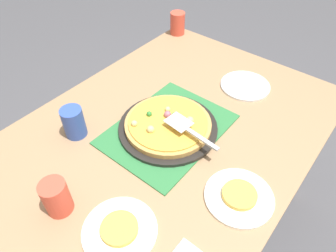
{
  "coord_description": "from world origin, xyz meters",
  "views": [
    {
      "loc": [
        -0.65,
        -0.53,
        1.6
      ],
      "look_at": [
        0.0,
        0.0,
        0.77
      ],
      "focal_mm": 32.95,
      "sensor_mm": 36.0,
      "label": 1
    }
  ],
  "objects_px": {
    "plate_far_right": "(239,197)",
    "served_slice_left": "(119,228)",
    "pizza": "(168,123)",
    "cup_far": "(74,122)",
    "pizza_pan": "(168,127)",
    "pizza_server": "(188,129)",
    "served_slice_right": "(240,195)",
    "cup_near": "(56,197)",
    "plate_near_left": "(120,230)",
    "cup_corner": "(178,23)",
    "plate_side": "(245,86)"
  },
  "relations": [
    {
      "from": "plate_far_right",
      "to": "cup_corner",
      "type": "bearing_deg",
      "value": 47.88
    },
    {
      "from": "plate_side",
      "to": "cup_near",
      "type": "bearing_deg",
      "value": 171.01
    },
    {
      "from": "plate_near_left",
      "to": "cup_far",
      "type": "relative_size",
      "value": 1.83
    },
    {
      "from": "cup_far",
      "to": "cup_corner",
      "type": "distance_m",
      "value": 0.88
    },
    {
      "from": "plate_near_left",
      "to": "cup_corner",
      "type": "relative_size",
      "value": 1.83
    },
    {
      "from": "served_slice_left",
      "to": "cup_far",
      "type": "relative_size",
      "value": 0.92
    },
    {
      "from": "served_slice_left",
      "to": "plate_far_right",
      "type": "bearing_deg",
      "value": -34.06
    },
    {
      "from": "pizza_pan",
      "to": "served_slice_right",
      "type": "xyz_separation_m",
      "value": [
        -0.1,
        -0.37,
        0.01
      ]
    },
    {
      "from": "plate_side",
      "to": "served_slice_left",
      "type": "height_order",
      "value": "served_slice_left"
    },
    {
      "from": "cup_near",
      "to": "cup_far",
      "type": "relative_size",
      "value": 1.0
    },
    {
      "from": "plate_near_left",
      "to": "pizza_server",
      "type": "xyz_separation_m",
      "value": [
        0.4,
        0.05,
        0.07
      ]
    },
    {
      "from": "pizza_pan",
      "to": "plate_far_right",
      "type": "bearing_deg",
      "value": -104.84
    },
    {
      "from": "pizza",
      "to": "cup_near",
      "type": "distance_m",
      "value": 0.47
    },
    {
      "from": "pizza_pan",
      "to": "cup_far",
      "type": "xyz_separation_m",
      "value": [
        -0.23,
        0.26,
        0.05
      ]
    },
    {
      "from": "plate_near_left",
      "to": "cup_corner",
      "type": "height_order",
      "value": "cup_corner"
    },
    {
      "from": "pizza",
      "to": "cup_near",
      "type": "bearing_deg",
      "value": 174.73
    },
    {
      "from": "pizza_pan",
      "to": "served_slice_left",
      "type": "relative_size",
      "value": 3.45
    },
    {
      "from": "plate_far_right",
      "to": "served_slice_left",
      "type": "relative_size",
      "value": 2.0
    },
    {
      "from": "pizza_pan",
      "to": "served_slice_right",
      "type": "relative_size",
      "value": 3.45
    },
    {
      "from": "plate_near_left",
      "to": "plate_far_right",
      "type": "relative_size",
      "value": 1.0
    },
    {
      "from": "plate_side",
      "to": "pizza_server",
      "type": "distance_m",
      "value": 0.45
    },
    {
      "from": "served_slice_left",
      "to": "cup_far",
      "type": "xyz_separation_m",
      "value": [
        0.18,
        0.41,
        0.04
      ]
    },
    {
      "from": "pizza_pan",
      "to": "pizza_server",
      "type": "height_order",
      "value": "pizza_server"
    },
    {
      "from": "plate_side",
      "to": "cup_near",
      "type": "distance_m",
      "value": 0.92
    },
    {
      "from": "pizza_pan",
      "to": "plate_side",
      "type": "bearing_deg",
      "value": -12.91
    },
    {
      "from": "plate_near_left",
      "to": "served_slice_right",
      "type": "height_order",
      "value": "served_slice_right"
    },
    {
      "from": "served_slice_right",
      "to": "cup_far",
      "type": "distance_m",
      "value": 0.64
    },
    {
      "from": "plate_side",
      "to": "served_slice_left",
      "type": "xyz_separation_m",
      "value": [
        -0.84,
        -0.05,
        0.01
      ]
    },
    {
      "from": "plate_near_left",
      "to": "served_slice_left",
      "type": "height_order",
      "value": "served_slice_left"
    },
    {
      "from": "pizza_server",
      "to": "cup_near",
      "type": "bearing_deg",
      "value": 163.0
    },
    {
      "from": "cup_near",
      "to": "cup_corner",
      "type": "relative_size",
      "value": 1.0
    },
    {
      "from": "plate_near_left",
      "to": "served_slice_right",
      "type": "bearing_deg",
      "value": -34.06
    },
    {
      "from": "pizza",
      "to": "served_slice_left",
      "type": "relative_size",
      "value": 3.0
    },
    {
      "from": "served_slice_left",
      "to": "pizza_server",
      "type": "distance_m",
      "value": 0.41
    },
    {
      "from": "plate_side",
      "to": "cup_corner",
      "type": "distance_m",
      "value": 0.58
    },
    {
      "from": "plate_side",
      "to": "served_slice_left",
      "type": "bearing_deg",
      "value": -176.38
    },
    {
      "from": "plate_far_right",
      "to": "cup_near",
      "type": "relative_size",
      "value": 1.83
    },
    {
      "from": "served_slice_left",
      "to": "pizza",
      "type": "bearing_deg",
      "value": 20.33
    },
    {
      "from": "pizza",
      "to": "cup_far",
      "type": "bearing_deg",
      "value": 132.31
    },
    {
      "from": "plate_near_left",
      "to": "plate_far_right",
      "type": "xyz_separation_m",
      "value": [
        0.32,
        -0.21,
        0.0
      ]
    },
    {
      "from": "served_slice_right",
      "to": "cup_far",
      "type": "bearing_deg",
      "value": 102.46
    },
    {
      "from": "pizza",
      "to": "served_slice_right",
      "type": "relative_size",
      "value": 3.0
    },
    {
      "from": "plate_side",
      "to": "cup_corner",
      "type": "relative_size",
      "value": 1.83
    },
    {
      "from": "pizza",
      "to": "served_slice_right",
      "type": "xyz_separation_m",
      "value": [
        -0.1,
        -0.37,
        -0.02
      ]
    },
    {
      "from": "pizza_server",
      "to": "served_slice_right",
      "type": "bearing_deg",
      "value": -108.04
    },
    {
      "from": "pizza_pan",
      "to": "pizza",
      "type": "relative_size",
      "value": 1.15
    },
    {
      "from": "cup_far",
      "to": "cup_corner",
      "type": "xyz_separation_m",
      "value": [
        0.87,
        0.18,
        0.0
      ]
    },
    {
      "from": "cup_near",
      "to": "pizza_server",
      "type": "bearing_deg",
      "value": -17.0
    },
    {
      "from": "pizza_pan",
      "to": "plate_side",
      "type": "height_order",
      "value": "pizza_pan"
    },
    {
      "from": "plate_far_right",
      "to": "plate_side",
      "type": "bearing_deg",
      "value": 26.79
    }
  ]
}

